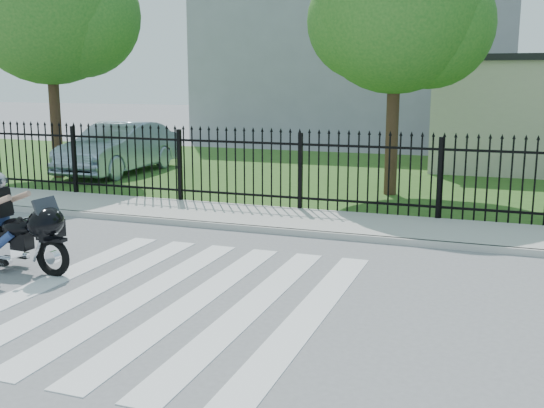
% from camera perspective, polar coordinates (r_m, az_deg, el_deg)
% --- Properties ---
extents(ground, '(120.00, 120.00, 0.00)m').
position_cam_1_polar(ground, '(8.94, -9.28, -8.33)').
color(ground, slate).
rests_on(ground, ground).
extents(crosswalk, '(5.00, 5.50, 0.01)m').
position_cam_1_polar(crosswalk, '(8.93, -9.29, -8.29)').
color(crosswalk, silver).
rests_on(crosswalk, ground).
extents(sidewalk, '(40.00, 2.00, 0.12)m').
position_cam_1_polar(sidewalk, '(13.33, 1.22, -1.42)').
color(sidewalk, '#ADAAA3').
rests_on(sidewalk, ground).
extents(curb, '(40.00, 0.12, 0.12)m').
position_cam_1_polar(curb, '(12.41, -0.27, -2.36)').
color(curb, '#ADAAA3').
rests_on(curb, ground).
extents(grass_strip, '(40.00, 12.00, 0.02)m').
position_cam_1_polar(grass_strip, '(19.99, 7.71, 2.55)').
color(grass_strip, '#2B511B').
rests_on(grass_strip, ground).
extents(iron_fence, '(26.00, 0.04, 1.80)m').
position_cam_1_polar(iron_fence, '(14.11, 2.55, 2.76)').
color(iron_fence, black).
rests_on(iron_fence, ground).
extents(tree_left, '(4.80, 4.80, 7.58)m').
position_cam_1_polar(tree_left, '(20.40, -19.45, 16.76)').
color(tree_left, '#382316').
rests_on(tree_left, ground).
extents(tree_mid, '(4.20, 4.20, 6.78)m').
position_cam_1_polar(tree_mid, '(16.63, 11.10, 16.83)').
color(tree_mid, '#382316').
rests_on(tree_mid, ground).
extents(building_tall, '(15.00, 10.00, 12.00)m').
position_cam_1_polar(building_tall, '(34.22, 8.14, 16.12)').
color(building_tall, '#94969C').
rests_on(building_tall, ground).
extents(motorcycle_rider, '(2.38, 0.80, 1.58)m').
position_cam_1_polar(motorcycle_rider, '(10.82, -22.88, -2.09)').
color(motorcycle_rider, black).
rests_on(motorcycle_rider, ground).
extents(parked_car, '(1.71, 4.85, 1.60)m').
position_cam_1_polar(parked_car, '(20.72, -13.56, 4.90)').
color(parked_car, '#96A8BC').
rests_on(parked_car, grass_strip).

